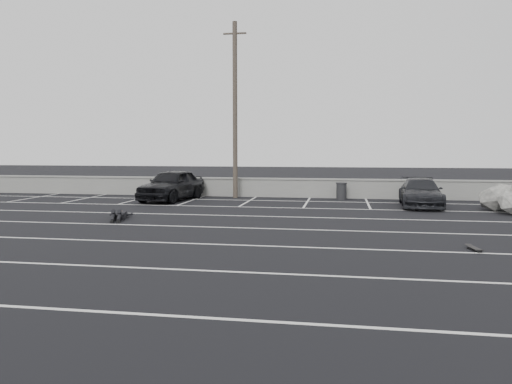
% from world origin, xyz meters
% --- Properties ---
extents(ground, '(120.00, 120.00, 0.00)m').
position_xyz_m(ground, '(0.00, 0.00, 0.00)').
color(ground, black).
rests_on(ground, ground).
extents(seawall, '(50.00, 0.45, 1.06)m').
position_xyz_m(seawall, '(0.00, 14.00, 0.55)').
color(seawall, gray).
rests_on(seawall, ground).
extents(stall_lines, '(36.00, 20.05, 0.01)m').
position_xyz_m(stall_lines, '(-0.08, 4.41, 0.00)').
color(stall_lines, silver).
rests_on(stall_lines, ground).
extents(car_left, '(2.64, 5.03, 1.63)m').
position_xyz_m(car_left, '(-6.04, 11.32, 0.82)').
color(car_left, black).
rests_on(car_left, ground).
extents(car_right, '(2.07, 4.59, 1.31)m').
position_xyz_m(car_right, '(6.35, 10.66, 0.65)').
color(car_right, black).
rests_on(car_right, ground).
extents(utility_pole, '(1.26, 0.25, 9.47)m').
position_xyz_m(utility_pole, '(-3.05, 13.20, 4.80)').
color(utility_pole, '#4C4238').
rests_on(utility_pole, ground).
extents(trash_bin, '(0.66, 0.66, 0.90)m').
position_xyz_m(trash_bin, '(2.70, 13.21, 0.46)').
color(trash_bin, '#242426').
rests_on(trash_bin, ground).
extents(person, '(2.20, 2.86, 0.47)m').
position_xyz_m(person, '(-5.75, 4.47, 0.24)').
color(person, black).
rests_on(person, ground).
extents(skateboard, '(0.29, 0.69, 0.08)m').
position_xyz_m(skateboard, '(6.21, 0.34, 0.06)').
color(skateboard, black).
rests_on(skateboard, ground).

